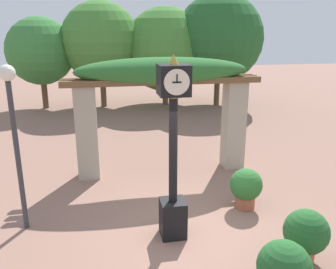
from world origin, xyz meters
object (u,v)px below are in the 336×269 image
at_px(pedestal_clock, 173,154).
at_px(lamp_post, 13,119).
at_px(potted_plant_near_left, 306,233).
at_px(potted_plant_near_right, 284,269).
at_px(potted_plant_far_left, 246,187).

height_order(pedestal_clock, lamp_post, pedestal_clock).
xyz_separation_m(potted_plant_near_left, lamp_post, (-4.96, 2.02, 1.75)).
xyz_separation_m(potted_plant_near_right, potted_plant_far_left, (0.55, 2.74, 0.01)).
distance_m(pedestal_clock, potted_plant_near_right, 2.62).
xyz_separation_m(potted_plant_near_right, lamp_post, (-4.15, 2.78, 1.78)).
height_order(pedestal_clock, potted_plant_near_left, pedestal_clock).
height_order(potted_plant_near_right, lamp_post, lamp_post).
bearing_deg(lamp_post, potted_plant_far_left, -0.45).
height_order(potted_plant_far_left, lamp_post, lamp_post).
distance_m(potted_plant_near_right, potted_plant_far_left, 2.79).
relative_size(potted_plant_near_left, potted_plant_far_left, 1.03).
distance_m(potted_plant_near_left, potted_plant_near_right, 1.11).
bearing_deg(potted_plant_near_left, potted_plant_near_right, -136.98).
bearing_deg(potted_plant_far_left, lamp_post, 179.55).
height_order(potted_plant_near_right, potted_plant_far_left, potted_plant_near_right).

